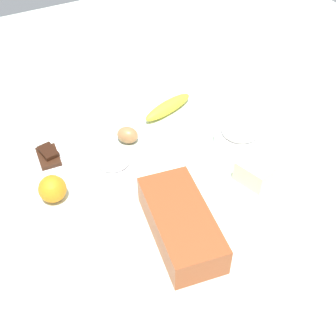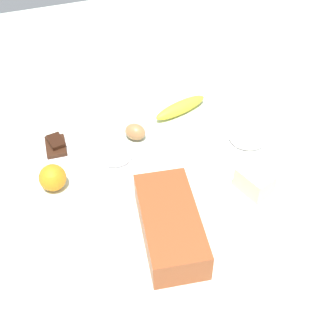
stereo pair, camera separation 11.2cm
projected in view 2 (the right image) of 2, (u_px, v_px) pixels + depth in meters
ground_plane at (168, 181)px, 1.20m from camera, size 2.40×2.40×0.02m
loaf_pan at (170, 224)px, 1.03m from camera, size 0.30×0.17×0.08m
flour_bowl at (247, 142)px, 1.26m from camera, size 0.15×0.15×0.06m
sugar_bowl at (116, 159)px, 1.21m from camera, size 0.12×0.12×0.06m
banana at (181, 108)px, 1.40m from camera, size 0.10×0.19×0.04m
orange_fruit at (53, 178)px, 1.15m from camera, size 0.07×0.07×0.07m
butter_block at (254, 181)px, 1.15m from camera, size 0.11×0.09×0.06m
egg_near_butter at (135, 132)px, 1.30m from camera, size 0.08×0.08×0.05m
chocolate_plate at (56, 148)px, 1.27m from camera, size 0.13×0.13×0.03m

